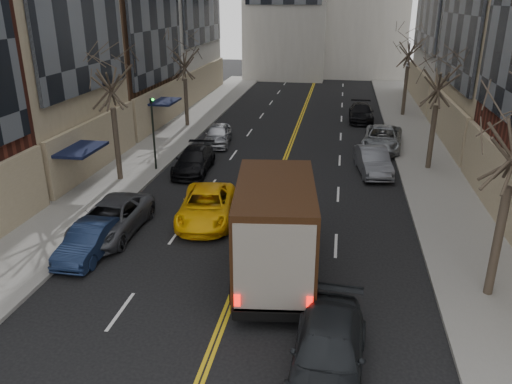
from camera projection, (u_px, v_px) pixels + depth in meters
sidewalk_left at (160, 146)px, 34.92m from camera, size 4.00×66.00×0.15m
sidewalk_right at (426, 159)px, 32.11m from camera, size 4.00×66.00×0.15m
tree_lf_mid at (108, 63)px, 26.09m from camera, size 3.20×3.20×8.91m
tree_lf_far at (184, 50)px, 38.24m from camera, size 3.20×3.20×8.12m
tree_rt_mid at (441, 66)px, 28.09m from camera, size 3.20×3.20×8.32m
tree_rt_far at (411, 36)px, 41.66m from camera, size 3.20×3.20×9.11m
traffic_signal at (153, 125)px, 29.08m from camera, size 0.29×0.26×4.70m
ups_truck at (275, 228)px, 18.12m from camera, size 3.55×7.36×3.89m
observer_sedan at (328, 351)px, 13.67m from camera, size 2.28×5.04×1.43m
taxi at (206, 206)px, 23.22m from camera, size 3.05×5.45×1.44m
pedestrian at (263, 204)px, 22.94m from camera, size 0.61×0.77×1.85m
parked_lf_b at (90, 240)px, 20.08m from camera, size 1.40×3.99×1.31m
parked_lf_c at (111, 219)px, 21.88m from camera, size 2.42×5.20×1.44m
parked_lf_d at (194, 161)px, 29.77m from camera, size 2.19×4.87×1.38m
parked_lf_e at (218, 135)px, 35.27m from camera, size 2.22×4.46×1.46m
parked_rt_a at (373, 161)px, 29.46m from camera, size 2.22×4.78×1.52m
parked_rt_b at (382, 138)px, 34.21m from camera, size 3.16×5.76×1.53m
parked_rt_c at (361, 113)px, 42.06m from camera, size 2.02×4.91×1.42m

